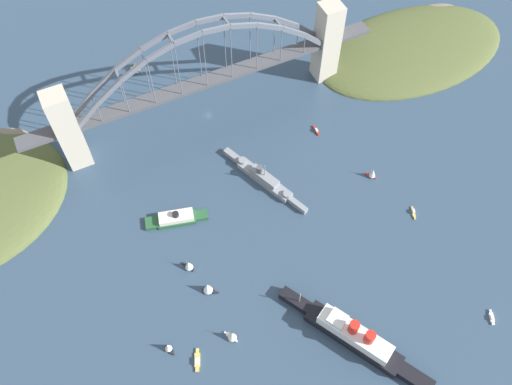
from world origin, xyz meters
TOP-DOWN VIEW (x-y plane):
  - ground_plane at (0.00, 0.00)m, footprint 1400.00×1400.00m
  - harbor_arch_bridge at (0.00, 0.00)m, footprint 247.48×14.50m
  - headland_west_shore at (-168.40, 5.62)m, footprint 156.28×90.68m
  - ocean_liner at (-8.90, 183.69)m, footprint 52.23×85.14m
  - naval_cruiser at (-10.57, 67.99)m, footprint 29.91×66.93m
  - harbor_ferry_steamer at (51.38, 71.12)m, footprint 39.37×17.14m
  - seaplane_taxiing_near_bridge at (-14.31, -30.19)m, footprint 10.70×8.49m
  - seaplane_second_in_formation at (32.93, -63.15)m, footprint 8.50×8.58m
  - small_boat_0 at (-75.91, 95.25)m, footprint 5.82×6.87m
  - small_boat_1 at (51.62, 123.16)m, footprint 8.91×7.78m
  - small_boat_2 at (72.48, 157.62)m, footprint 6.49×12.32m
  - small_boat_4 at (50.47, 154.30)m, footprint 6.64×8.45m
  - small_boat_5 at (84.01, 145.22)m, footprint 5.02×7.04m
  - small_boat_7 at (56.22, 104.89)m, footprint 6.44×8.17m
  - small_boat_8 at (-85.34, 206.22)m, footprint 5.19×8.48m
  - small_boat_9 at (-84.79, 130.14)m, footprint 4.47×9.09m
  - small_boat_10 at (-61.60, 45.93)m, footprint 2.02×9.03m

SIDE VIEW (x-z plane):
  - ground_plane at x=0.00m, z-range 0.00..0.00m
  - headland_west_shore at x=-168.40m, z-range -8.78..8.78m
  - small_boat_2 at x=72.48m, z-range -0.31..1.91m
  - small_boat_8 at x=-85.34m, z-range -0.27..1.88m
  - small_boat_9 at x=-84.79m, z-range -0.35..2.00m
  - small_boat_10 at x=-61.60m, z-range -0.33..2.11m
  - seaplane_second_in_formation at x=32.93m, z-range -0.44..4.49m
  - seaplane_taxiing_near_bridge at x=-14.31m, z-range -0.40..4.59m
  - harbor_ferry_steamer at x=51.38m, z-range -1.56..6.58m
  - naval_cruiser at x=-10.57m, z-range -5.63..11.95m
  - small_boat_5 at x=84.01m, z-range -0.32..8.22m
  - small_boat_0 at x=-75.91m, z-range -0.35..8.50m
  - small_boat_7 at x=56.22m, z-range -0.23..8.41m
  - small_boat_4 at x=50.47m, z-range -0.27..9.00m
  - small_boat_1 at x=51.62m, z-range -0.34..10.01m
  - ocean_liner at x=-8.90m, z-range -4.57..16.51m
  - harbor_arch_bridge at x=0.00m, z-range -6.04..73.17m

